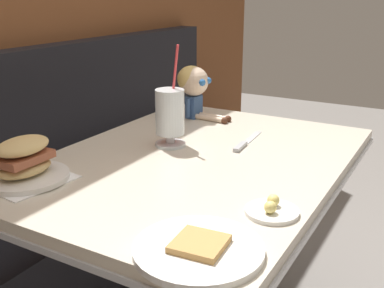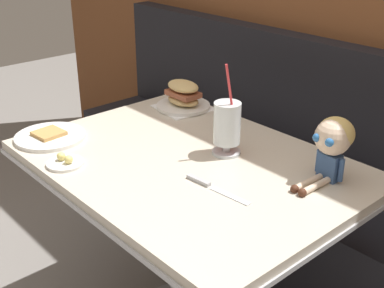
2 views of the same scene
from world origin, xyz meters
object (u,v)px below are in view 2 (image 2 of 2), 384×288
at_px(toast_plate, 50,136).
at_px(sandwich_plate, 183,97).
at_px(butter_saucer, 65,162).
at_px(milkshake_glass, 227,126).
at_px(butter_knife, 207,184).
at_px(seated_doll, 333,140).

distance_m(toast_plate, sandwich_plate, 0.56).
height_order(toast_plate, butter_saucer, butter_saucer).
distance_m(milkshake_glass, butter_knife, 0.25).
bearing_deg(milkshake_glass, butter_saucer, -122.59).
bearing_deg(butter_knife, sandwich_plate, 145.34).
height_order(toast_plate, seated_doll, seated_doll).
height_order(butter_saucer, seated_doll, seated_doll).
bearing_deg(butter_saucer, sandwich_plate, 102.53).
xyz_separation_m(milkshake_glass, seated_doll, (0.33, 0.10, 0.03)).
bearing_deg(milkshake_glass, sandwich_plate, 157.59).
relative_size(toast_plate, milkshake_glass, 0.79).
xyz_separation_m(butter_saucer, butter_knife, (0.40, 0.25, -0.00)).
xyz_separation_m(toast_plate, sandwich_plate, (0.08, 0.56, 0.04)).
xyz_separation_m(butter_saucer, seated_doll, (0.62, 0.55, 0.12)).
xyz_separation_m(toast_plate, butter_saucer, (0.22, -0.06, 0.00)).
xyz_separation_m(toast_plate, seated_doll, (0.84, 0.49, 0.12)).
bearing_deg(butter_saucer, butter_knife, 31.36).
bearing_deg(sandwich_plate, seated_doll, -5.32).
bearing_deg(butter_saucer, milkshake_glass, 57.41).
xyz_separation_m(milkshake_glass, butter_saucer, (-0.28, -0.45, -0.09)).
xyz_separation_m(toast_plate, butter_knife, (0.62, 0.18, -0.00)).
height_order(milkshake_glass, seated_doll, milkshake_glass).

